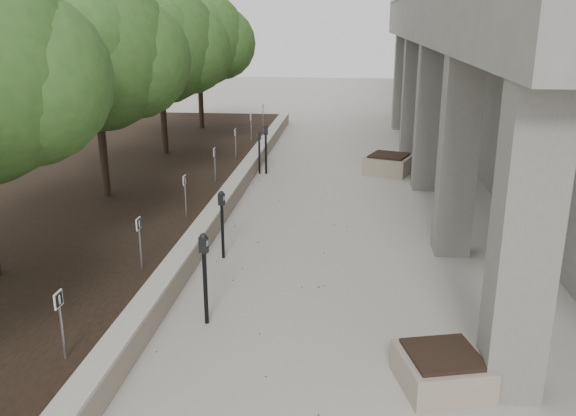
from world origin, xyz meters
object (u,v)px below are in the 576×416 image
at_px(parking_meter_4, 266,149).
at_px(planter_front, 442,369).
at_px(crabapple_tree_4, 161,69).
at_px(crabapple_tree_5, 199,59).
at_px(parking_meter_3, 222,225).
at_px(crabapple_tree_3, 97,86).
at_px(planter_back, 389,164).
at_px(parking_meter_5, 259,152).
at_px(parking_meter_2, 205,279).

distance_m(parking_meter_4, planter_front, 11.89).
xyz_separation_m(crabapple_tree_4, crabapple_tree_5, (0.00, 5.00, 0.00)).
xyz_separation_m(crabapple_tree_4, parking_meter_3, (3.57, -7.85, -2.41)).
bearing_deg(crabapple_tree_3, parking_meter_3, -38.61).
bearing_deg(planter_back, crabapple_tree_3, -147.19).
height_order(crabapple_tree_4, planter_back, crabapple_tree_4).
height_order(parking_meter_5, planter_front, parking_meter_5).
distance_m(crabapple_tree_5, parking_meter_5, 7.10).
distance_m(crabapple_tree_5, parking_meter_2, 16.26).
bearing_deg(parking_meter_3, crabapple_tree_5, 126.39).
height_order(parking_meter_3, parking_meter_4, parking_meter_4).
bearing_deg(crabapple_tree_3, crabapple_tree_5, 90.00).
height_order(crabapple_tree_4, planter_front, crabapple_tree_4).
relative_size(parking_meter_4, planter_back, 1.21).
height_order(crabapple_tree_5, parking_meter_2, crabapple_tree_5).
bearing_deg(planter_front, crabapple_tree_3, 136.44).
distance_m(parking_meter_3, parking_meter_5, 7.04).
xyz_separation_m(parking_meter_3, parking_meter_5, (-0.32, 7.03, -0.02)).
distance_m(parking_meter_3, parking_meter_4, 7.07).
distance_m(parking_meter_3, planter_front, 5.64).
bearing_deg(parking_meter_3, planter_back, 84.70).
distance_m(crabapple_tree_3, crabapple_tree_4, 5.00).
xyz_separation_m(crabapple_tree_5, parking_meter_2, (3.88, -15.61, -2.36)).
height_order(crabapple_tree_3, planter_front, crabapple_tree_3).
bearing_deg(parking_meter_4, crabapple_tree_3, -143.87).
distance_m(crabapple_tree_4, planter_back, 7.81).
height_order(crabapple_tree_3, crabapple_tree_5, same).
relative_size(crabapple_tree_3, planter_back, 4.22).
height_order(crabapple_tree_4, parking_meter_5, crabapple_tree_4).
bearing_deg(planter_back, parking_meter_2, -108.25).
height_order(planter_front, planter_back, planter_back).
bearing_deg(crabapple_tree_4, parking_meter_4, -12.74).
relative_size(parking_meter_5, planter_front, 1.27).
relative_size(parking_meter_2, parking_meter_5, 1.12).
xyz_separation_m(parking_meter_3, parking_meter_4, (-0.11, 7.07, 0.07)).
bearing_deg(parking_meter_3, crabapple_tree_3, 162.27).
xyz_separation_m(crabapple_tree_5, planter_front, (7.36, -17.00, -2.87)).
xyz_separation_m(crabapple_tree_3, crabapple_tree_4, (0.00, 5.00, 0.00)).
relative_size(crabapple_tree_4, crabapple_tree_5, 1.00).
relative_size(crabapple_tree_5, planter_front, 5.07).
distance_m(crabapple_tree_5, parking_meter_4, 7.13).
bearing_deg(crabapple_tree_4, parking_meter_3, -65.56).
bearing_deg(parking_meter_2, crabapple_tree_3, 137.51).
bearing_deg(parking_meter_4, planter_back, -7.58).
bearing_deg(parking_meter_2, crabapple_tree_4, 122.94).
bearing_deg(parking_meter_3, parking_meter_5, 113.46).
xyz_separation_m(crabapple_tree_3, parking_meter_2, (3.88, -5.61, -2.36)).
bearing_deg(parking_meter_5, parking_meter_3, -107.10).
distance_m(parking_meter_2, parking_meter_3, 2.78).
height_order(crabapple_tree_5, planter_back, crabapple_tree_5).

